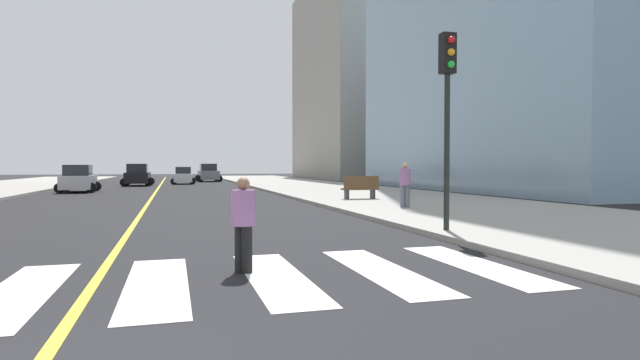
# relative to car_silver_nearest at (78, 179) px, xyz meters

# --- Properties ---
(sidewalk_kerb_east) EXTENTS (10.00, 120.00, 0.15)m
(sidewalk_kerb_east) POSITION_rel_car_silver_nearest_xyz_m (17.15, -13.22, -0.78)
(sidewalk_kerb_east) COLOR #9E9B93
(sidewalk_kerb_east) RESTS_ON ground
(crosswalk_paint) EXTENTS (13.50, 4.00, 0.01)m
(crosswalk_paint) POSITION_rel_car_silver_nearest_xyz_m (4.95, -29.22, -0.85)
(crosswalk_paint) COLOR silver
(crosswalk_paint) RESTS_ON ground
(lane_divider_paint) EXTENTS (0.16, 80.00, 0.01)m
(lane_divider_paint) POSITION_rel_car_silver_nearest_xyz_m (4.95, 6.78, -0.85)
(lane_divider_paint) COLOR yellow
(lane_divider_paint) RESTS_ON ground
(parking_garage_concrete) EXTENTS (18.00, 24.00, 27.11)m
(parking_garage_concrete) POSITION_rel_car_silver_nearest_xyz_m (33.24, 29.39, 12.70)
(parking_garage_concrete) COLOR #9E9B93
(parking_garage_concrete) RESTS_ON ground
(car_silver_nearest) EXTENTS (2.61, 4.14, 1.83)m
(car_silver_nearest) POSITION_rel_car_silver_nearest_xyz_m (0.00, 0.00, 0.00)
(car_silver_nearest) COLOR #B7B7BC
(car_silver_nearest) RESTS_ON ground
(car_gray_second) EXTENTS (2.88, 4.54, 2.00)m
(car_gray_second) POSITION_rel_car_silver_nearest_xyz_m (9.89, 21.14, 0.08)
(car_gray_second) COLOR slate
(car_gray_second) RESTS_ON ground
(car_black_third) EXTENTS (2.75, 4.38, 1.94)m
(car_black_third) POSITION_rel_car_silver_nearest_xyz_m (3.08, 10.55, 0.05)
(car_black_third) COLOR black
(car_black_third) RESTS_ON ground
(car_white_fourth) EXTENTS (2.43, 3.79, 1.66)m
(car_white_fourth) POSITION_rel_car_silver_nearest_xyz_m (7.04, 13.89, -0.08)
(car_white_fourth) COLOR silver
(car_white_fourth) RESTS_ON ground
(traffic_light_near_corner) EXTENTS (0.36, 0.41, 4.91)m
(traffic_light_near_corner) POSITION_rel_car_silver_nearest_xyz_m (12.68, -25.79, 2.74)
(traffic_light_near_corner) COLOR black
(traffic_light_near_corner) RESTS_ON sidewalk_kerb_east
(park_bench) EXTENTS (1.80, 0.57, 1.12)m
(park_bench) POSITION_rel_car_silver_nearest_xyz_m (14.87, -13.86, -0.17)
(park_bench) COLOR brown
(park_bench) RESTS_ON sidewalk_kerb_east
(pedestrian_crossing) EXTENTS (0.39, 0.39, 1.58)m
(pedestrian_crossing) POSITION_rel_car_silver_nearest_xyz_m (7.20, -28.75, 0.01)
(pedestrian_crossing) COLOR black
(pedestrian_crossing) RESTS_ON ground
(pedestrian_waiting_east) EXTENTS (0.43, 0.43, 1.74)m
(pedestrian_waiting_east) POSITION_rel_car_silver_nearest_xyz_m (14.77, -19.06, 0.25)
(pedestrian_waiting_east) COLOR slate
(pedestrian_waiting_east) RESTS_ON sidewalk_kerb_east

